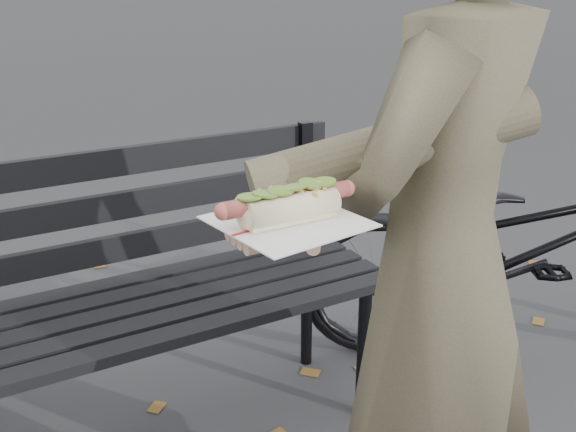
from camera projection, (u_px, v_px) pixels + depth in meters
name	position (u px, v px, depth m)	size (l,w,h in m)	color
park_bench	(116.00, 285.00, 1.86)	(1.50, 0.44, 0.88)	black
bicycle	(530.00, 243.00, 2.38)	(0.57, 1.63, 0.85)	black
person	(439.00, 266.00, 1.30)	(0.59, 0.39, 1.62)	#4B4232
held_hotdog	(370.00, 164.00, 1.09)	(0.63, 0.31, 0.20)	#4B4232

